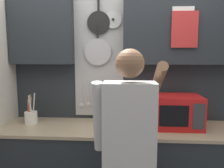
% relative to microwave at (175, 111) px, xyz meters
% --- Properties ---
extents(back_wall_unit, '(2.91, 0.23, 2.39)m').
position_rel_microwave_xyz_m(back_wall_unit, '(-0.56, 0.22, 0.43)').
color(back_wall_unit, '#23282D').
rests_on(back_wall_unit, ground_plane).
extents(microwave, '(0.48, 0.38, 0.32)m').
position_rel_microwave_xyz_m(microwave, '(0.00, 0.00, 0.00)').
color(microwave, red).
rests_on(microwave, base_cabinet_counter).
extents(knife_block, '(0.12, 0.15, 0.26)m').
position_rel_microwave_xyz_m(knife_block, '(-0.71, 0.00, -0.07)').
color(knife_block, brown).
rests_on(knife_block, base_cabinet_counter).
extents(utensil_crock, '(0.13, 0.13, 0.33)m').
position_rel_microwave_xyz_m(utensil_crock, '(-1.50, 0.00, -0.08)').
color(utensil_crock, white).
rests_on(utensil_crock, base_cabinet_counter).
extents(person, '(0.54, 0.61, 1.68)m').
position_rel_microwave_xyz_m(person, '(-0.47, -0.62, -0.08)').
color(person, '#383842').
rests_on(person, ground_plane).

